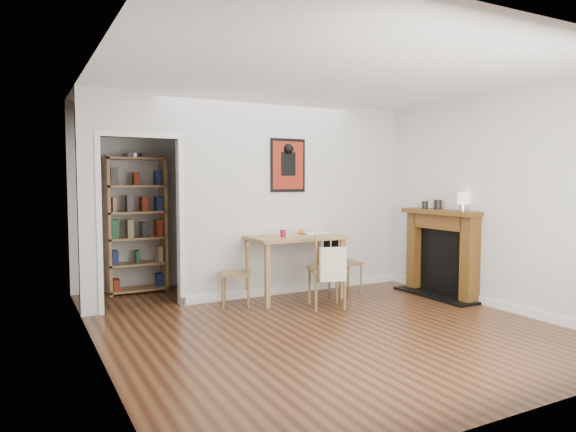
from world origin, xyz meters
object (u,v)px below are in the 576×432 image
chair_left (236,274)px  chair_front (327,270)px  chair_right (344,263)px  bookshelf (137,225)px  fireplace (442,250)px  ceramic_jar_a (438,204)px  orange_fruit (302,231)px  red_glass (283,233)px  mantel_lamp (463,199)px  ceramic_jar_b (425,205)px  notebook (316,233)px  dining_table (294,243)px

chair_left → chair_front: bearing=-32.7°
chair_right → bookshelf: bearing=150.7°
fireplace → ceramic_jar_a: bearing=81.9°
chair_front → fireplace: bearing=-6.0°
chair_left → chair_right: (1.58, -0.04, 0.03)m
fireplace → orange_fruit: bearing=152.0°
red_glass → orange_fruit: bearing=25.2°
bookshelf → mantel_lamp: (3.57, -2.48, 0.38)m
bookshelf → red_glass: (1.53, -1.44, -0.05)m
fireplace → ceramic_jar_b: ceramic_jar_b is taller
bookshelf → orange_fruit: bearing=-33.7°
chair_right → red_glass: size_ratio=8.54×
red_glass → chair_front: bearing=-58.0°
notebook → mantel_lamp: mantel_lamp is taller
ceramic_jar_b → bookshelf: bearing=151.7°
dining_table → notebook: notebook is taller
chair_left → red_glass: 0.79m
chair_front → bookshelf: bookshelf is taller
bookshelf → chair_front: bearing=-46.7°
ceramic_jar_a → mantel_lamp: bearing=-89.8°
fireplace → ceramic_jar_b: 0.66m
chair_left → ceramic_jar_a: ceramic_jar_a is taller
mantel_lamp → orange_fruit: bearing=144.0°
bookshelf → ceramic_jar_b: bookshelf is taller
bookshelf → ceramic_jar_a: bearing=-29.8°
dining_table → ceramic_jar_a: 2.03m
orange_fruit → chair_left: bearing=-174.3°
dining_table → ceramic_jar_b: size_ratio=11.62×
red_glass → ceramic_jar_b: (1.97, -0.44, 0.34)m
dining_table → chair_right: dining_table is taller
fireplace → notebook: bearing=148.3°
dining_table → chair_front: 0.69m
chair_right → red_glass: 1.07m
ceramic_jar_a → ceramic_jar_b: size_ratio=1.23×
chair_left → bookshelf: bookshelf is taller
red_glass → mantel_lamp: (2.05, -1.04, 0.43)m
fireplace → ceramic_jar_a: size_ratio=9.72×
chair_right → bookshelf: 2.91m
orange_fruit → notebook: bearing=0.0°
orange_fruit → ceramic_jar_a: 1.88m
red_glass → mantel_lamp: mantel_lamp is taller
ceramic_jar_b → chair_left: bearing=168.7°
bookshelf → orange_fruit: size_ratio=22.99×
chair_left → chair_right: 1.58m
bookshelf → fireplace: bookshelf is taller
bookshelf → notebook: bookshelf is taller
bookshelf → notebook: bearing=-30.8°
chair_left → mantel_lamp: (2.66, -1.12, 0.92)m
fireplace → mantel_lamp: 0.77m
ceramic_jar_a → chair_right: bearing=149.1°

